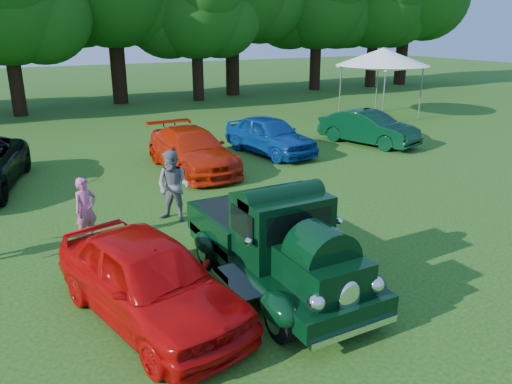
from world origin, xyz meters
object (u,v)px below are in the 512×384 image
spectator_grey (173,186)px  canopy_tent (383,57)px  hero_pickup (275,245)px  back_car_green (369,128)px  red_convertible (149,279)px  spectator_pink (86,210)px  back_car_blue (270,135)px  back_car_orange (192,150)px

spectator_grey → canopy_tent: size_ratio=0.33×
hero_pickup → back_car_green: 12.87m
red_convertible → spectator_grey: spectator_grey is taller
spectator_pink → canopy_tent: bearing=5.6°
back_car_blue → spectator_pink: bearing=-154.9°
spectator_grey → red_convertible: bearing=-68.0°
spectator_pink → spectator_grey: (2.21, 0.26, 0.16)m
back_car_blue → spectator_pink: size_ratio=2.81×
red_convertible → back_car_blue: size_ratio=1.02×
back_car_green → spectator_pink: spectator_pink is taller
red_convertible → back_car_green: red_convertible is taller
spectator_pink → back_car_orange: bearing=22.5°
red_convertible → spectator_pink: size_ratio=2.85×
red_convertible → back_car_green: bearing=22.2°
back_car_orange → spectator_grey: 4.74m
canopy_tent → back_car_green: bearing=-135.3°
red_convertible → canopy_tent: bearing=25.1°
back_car_green → hero_pickup: bearing=-156.1°
hero_pickup → back_car_green: size_ratio=1.14×
hero_pickup → back_car_orange: 8.48m
spectator_pink → spectator_grey: spectator_grey is taller
back_car_orange → back_car_blue: size_ratio=1.14×
hero_pickup → spectator_pink: size_ratio=3.17×
back_car_orange → spectator_pink: spectator_pink is taller
hero_pickup → back_car_orange: (1.60, 8.33, -0.11)m
back_car_orange → canopy_tent: size_ratio=0.89×
hero_pickup → spectator_grey: 4.16m
red_convertible → spectator_grey: 4.54m
red_convertible → spectator_pink: bearing=81.5°
back_car_orange → hero_pickup: bearing=-101.3°
back_car_orange → back_car_green: bearing=1.1°
red_convertible → back_car_orange: 9.27m
hero_pickup → red_convertible: (-2.47, -0.00, -0.08)m
hero_pickup → back_car_green: bearing=41.6°
back_car_blue → back_car_green: back_car_blue is taller
back_car_green → canopy_tent: canopy_tent is taller
spectator_pink → canopy_tent: canopy_tent is taller
canopy_tent → red_convertible: bearing=-141.8°
back_car_orange → back_car_green: (8.03, 0.22, -0.01)m
hero_pickup → canopy_tent: size_ratio=0.88×
red_convertible → spectator_pink: 3.87m
hero_pickup → spectator_pink: bearing=125.7°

